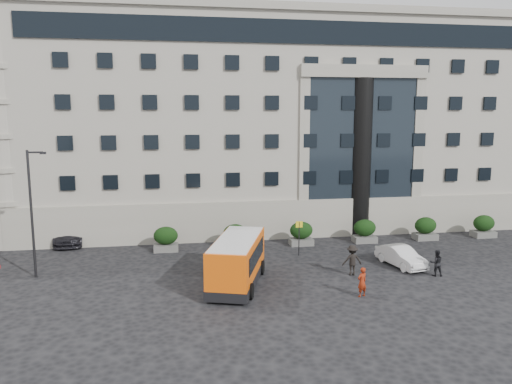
# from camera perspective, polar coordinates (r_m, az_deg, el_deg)

# --- Properties ---
(ground) EXTENTS (120.00, 120.00, 0.00)m
(ground) POSITION_cam_1_polar(r_m,az_deg,el_deg) (30.87, -2.83, -10.29)
(ground) COLOR black
(ground) RESTS_ON ground
(civic_building) EXTENTS (44.00, 24.00, 18.00)m
(civic_building) POSITION_cam_1_polar(r_m,az_deg,el_deg) (51.80, 0.89, 7.70)
(civic_building) COLOR #9F9B8D
(civic_building) RESTS_ON ground
(entrance_column) EXTENTS (1.80, 1.80, 13.00)m
(entrance_column) POSITION_cam_1_polar(r_m,az_deg,el_deg) (42.28, 11.82, 3.81)
(entrance_column) COLOR black
(entrance_column) RESTS_ON ground
(hedge_a) EXTENTS (1.80, 1.26, 1.84)m
(hedge_a) POSITION_cam_1_polar(r_m,az_deg,el_deg) (37.91, -10.27, -5.28)
(hedge_a) COLOR #555553
(hedge_a) RESTS_ON ground
(hedge_b) EXTENTS (1.80, 1.26, 1.84)m
(hedge_b) POSITION_cam_1_polar(r_m,az_deg,el_deg) (38.17, -2.41, -5.04)
(hedge_b) COLOR #555553
(hedge_b) RESTS_ON ground
(hedge_c) EXTENTS (1.80, 1.26, 1.84)m
(hedge_c) POSITION_cam_1_polar(r_m,az_deg,el_deg) (39.12, 5.19, -4.72)
(hedge_c) COLOR #555553
(hedge_c) RESTS_ON ground
(hedge_d) EXTENTS (1.80, 1.26, 1.84)m
(hedge_d) POSITION_cam_1_polar(r_m,az_deg,el_deg) (40.72, 12.31, -4.35)
(hedge_d) COLOR #555553
(hedge_d) RESTS_ON ground
(hedge_e) EXTENTS (1.80, 1.26, 1.84)m
(hedge_e) POSITION_cam_1_polar(r_m,az_deg,el_deg) (42.90, 18.79, -3.95)
(hedge_e) COLOR #555553
(hedge_e) RESTS_ON ground
(hedge_f) EXTENTS (1.80, 1.26, 1.84)m
(hedge_f) POSITION_cam_1_polar(r_m,az_deg,el_deg) (45.57, 24.58, -3.55)
(hedge_f) COLOR #555553
(hedge_f) RESTS_ON ground
(street_lamp) EXTENTS (1.16, 0.18, 8.00)m
(street_lamp) POSITION_cam_1_polar(r_m,az_deg,el_deg) (33.60, -24.20, -1.78)
(street_lamp) COLOR #262628
(street_lamp) RESTS_ON ground
(bus_stop_sign) EXTENTS (0.50, 0.08, 2.52)m
(bus_stop_sign) POSITION_cam_1_polar(r_m,az_deg,el_deg) (36.08, 4.95, -4.59)
(bus_stop_sign) COLOR #262628
(bus_stop_sign) RESTS_ON ground
(minibus) EXTENTS (4.38, 7.23, 2.85)m
(minibus) POSITION_cam_1_polar(r_m,az_deg,el_deg) (29.98, -2.17, -7.71)
(minibus) COLOR #F15A0B
(minibus) RESTS_ON ground
(red_truck) EXTENTS (3.51, 6.14, 3.12)m
(red_truck) POSITION_cam_1_polar(r_m,az_deg,el_deg) (45.16, -21.84, -2.61)
(red_truck) COLOR maroon
(red_truck) RESTS_ON ground
(parked_car_c) EXTENTS (2.55, 5.47, 1.55)m
(parked_car_c) POSITION_cam_1_polar(r_m,az_deg,el_deg) (42.34, -20.43, -4.42)
(parked_car_c) COLOR black
(parked_car_c) RESTS_ON ground
(parked_car_d) EXTENTS (2.38, 5.14, 1.43)m
(parked_car_d) POSITION_cam_1_polar(r_m,az_deg,el_deg) (47.70, -24.92, -3.30)
(parked_car_d) COLOR black
(parked_car_d) RESTS_ON ground
(white_taxi) EXTENTS (2.23, 4.30, 1.35)m
(white_taxi) POSITION_cam_1_polar(r_m,az_deg,el_deg) (35.14, 16.24, -7.08)
(white_taxi) COLOR silver
(white_taxi) RESTS_ON ground
(pedestrian_a) EXTENTS (0.72, 0.60, 1.69)m
(pedestrian_a) POSITION_cam_1_polar(r_m,az_deg,el_deg) (28.97, 12.02, -10.03)
(pedestrian_a) COLOR maroon
(pedestrian_a) RESTS_ON ground
(pedestrian_b) EXTENTS (0.92, 0.78, 1.69)m
(pedestrian_b) POSITION_cam_1_polar(r_m,az_deg,el_deg) (33.77, 19.91, -7.62)
(pedestrian_b) COLOR black
(pedestrian_b) RESTS_ON ground
(pedestrian_c) EXTENTS (1.27, 0.75, 1.94)m
(pedestrian_c) POSITION_cam_1_polar(r_m,az_deg,el_deg) (32.49, 10.94, -7.65)
(pedestrian_c) COLOR black
(pedestrian_c) RESTS_ON ground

